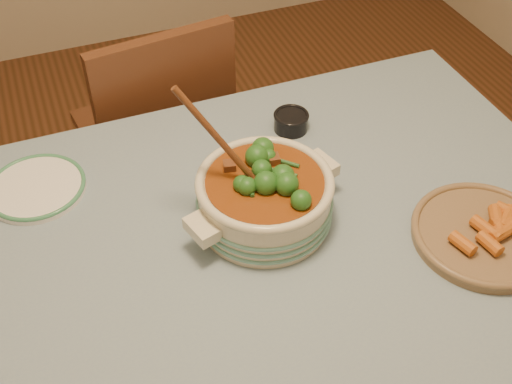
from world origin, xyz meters
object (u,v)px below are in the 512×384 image
(condiment_bowl, at_px, (291,121))
(chair_far, at_px, (159,131))
(white_plate, at_px, (36,187))
(dining_table, at_px, (231,279))
(fried_plate, at_px, (484,233))
(stew_casserole, at_px, (264,195))

(condiment_bowl, bearing_deg, chair_far, 122.34)
(white_plate, distance_m, condiment_bowl, 0.64)
(dining_table, xyz_separation_m, fried_plate, (0.52, -0.16, 0.11))
(condiment_bowl, height_order, fried_plate, fried_plate)
(white_plate, xyz_separation_m, fried_plate, (0.88, -0.50, 0.01))
(dining_table, bearing_deg, white_plate, 136.29)
(fried_plate, height_order, chair_far, chair_far)
(dining_table, height_order, stew_casserole, stew_casserole)
(fried_plate, bearing_deg, chair_far, 118.47)
(white_plate, distance_m, fried_plate, 1.01)
(dining_table, relative_size, condiment_bowl, 16.69)
(dining_table, bearing_deg, condiment_bowl, 49.82)
(stew_casserole, height_order, white_plate, stew_casserole)
(dining_table, relative_size, white_plate, 6.01)
(stew_casserole, relative_size, condiment_bowl, 3.75)
(white_plate, xyz_separation_m, condiment_bowl, (0.64, 0.00, 0.02))
(stew_casserole, bearing_deg, white_plate, 149.13)
(stew_casserole, xyz_separation_m, chair_far, (-0.08, 0.69, -0.32))
(fried_plate, bearing_deg, dining_table, 162.92)
(dining_table, bearing_deg, stew_casserole, 32.15)
(stew_casserole, height_order, condiment_bowl, stew_casserole)
(fried_plate, bearing_deg, stew_casserole, 151.59)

